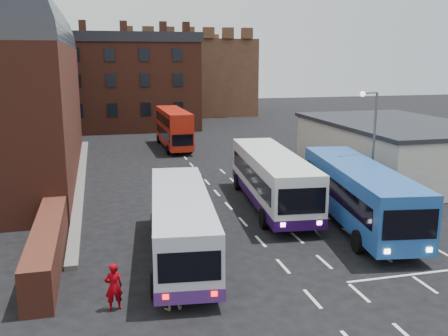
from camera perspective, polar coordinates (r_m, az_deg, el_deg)
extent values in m
plane|color=black|center=(23.62, 6.06, -10.35)|extent=(180.00, 180.00, 0.00)
cube|color=#602B1E|center=(23.98, -19.51, -8.36)|extent=(1.20, 10.00, 1.80)
cube|color=beige|center=(41.81, 18.94, 1.97)|extent=(10.00, 16.00, 4.00)
cube|color=#282B30|center=(41.50, 19.14, 4.82)|extent=(10.40, 16.40, 0.30)
cube|color=brown|center=(66.50, -12.89, 9.04)|extent=(22.00, 10.00, 11.00)
cube|color=brown|center=(87.52, -5.28, 10.38)|extent=(22.00, 22.00, 12.00)
cube|color=silver|center=(23.24, -4.95, -6.01)|extent=(3.76, 11.44, 2.55)
cube|color=black|center=(23.19, -4.96, -5.65)|extent=(3.69, 10.25, 0.92)
cylinder|color=black|center=(27.01, -8.04, -6.28)|extent=(0.40, 1.05, 1.02)
cylinder|color=black|center=(19.99, -7.99, -13.21)|extent=(0.40, 1.05, 1.02)
cylinder|color=black|center=(27.11, -2.60, -6.09)|extent=(0.40, 1.05, 1.02)
cylinder|color=black|center=(20.13, -0.52, -12.90)|extent=(0.40, 1.05, 1.02)
cube|color=silver|center=(31.06, 5.49, -0.93)|extent=(3.99, 12.56, 2.80)
cube|color=black|center=(31.02, 5.50, -0.63)|extent=(3.94, 11.37, 1.01)
cylinder|color=black|center=(28.20, 10.15, -5.43)|extent=(0.42, 1.15, 1.12)
cylinder|color=black|center=(35.85, 5.93, -1.43)|extent=(0.42, 1.15, 1.12)
cylinder|color=black|center=(27.45, 4.57, -5.77)|extent=(0.42, 1.15, 1.12)
cylinder|color=black|center=(35.26, 1.51, -1.60)|extent=(0.42, 1.15, 1.12)
cube|color=#20529F|center=(28.46, 15.10, -2.56)|extent=(4.61, 12.63, 2.81)
cube|color=black|center=(28.42, 15.12, -2.23)|extent=(4.49, 11.45, 1.01)
cylinder|color=black|center=(26.00, 20.89, -7.64)|extent=(0.48, 1.16, 1.12)
cylinder|color=black|center=(33.26, 14.60, -2.88)|extent=(0.48, 1.16, 1.12)
cylinder|color=black|center=(24.90, 15.04, -8.12)|extent=(0.48, 1.16, 1.12)
cylinder|color=black|center=(32.40, 9.93, -3.06)|extent=(0.48, 1.16, 1.12)
cube|color=red|center=(51.45, -5.78, 4.69)|extent=(2.43, 9.97, 3.52)
cube|color=black|center=(51.52, -5.77, 4.14)|extent=(2.47, 8.77, 0.81)
cylinder|color=black|center=(48.85, -3.82, 2.22)|extent=(0.27, 0.91, 0.90)
cylinder|color=black|center=(55.33, -5.19, 3.40)|extent=(0.27, 0.91, 0.90)
cylinder|color=black|center=(48.47, -6.43, 2.08)|extent=(0.27, 0.91, 0.90)
cylinder|color=black|center=(54.99, -7.51, 3.29)|extent=(0.27, 0.91, 0.90)
cylinder|color=#535457|center=(31.97, 16.70, 1.89)|extent=(0.14, 0.14, 7.11)
cylinder|color=#535457|center=(31.08, 16.35, 8.24)|extent=(1.21, 0.48, 0.09)
sphere|color=#FFF2CC|center=(30.61, 15.57, 8.15)|extent=(0.32, 0.32, 0.32)
imported|color=#880109|center=(19.28, -12.51, -13.10)|extent=(0.73, 0.54, 1.82)
imported|color=tan|center=(19.01, -6.18, -13.29)|extent=(0.89, 0.70, 1.80)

